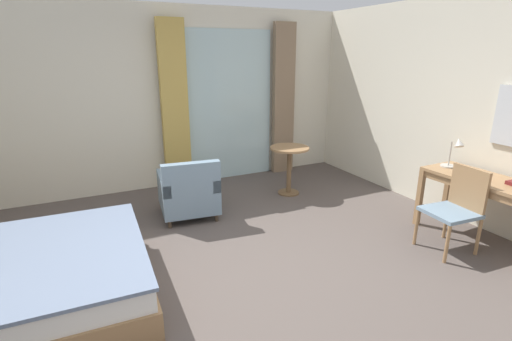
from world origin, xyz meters
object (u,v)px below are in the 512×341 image
at_px(desk_chair, 457,205).
at_px(armchair_by_window, 189,192).
at_px(desk_lamp, 455,151).
at_px(bed, 11,285).
at_px(writing_desk, 486,187).
at_px(round_cafe_table, 289,160).

distance_m(desk_chair, armchair_by_window, 3.13).
bearing_deg(desk_lamp, bed, 174.34).
distance_m(bed, desk_chair, 4.27).
height_order(desk_chair, desk_lamp, desk_lamp).
xyz_separation_m(writing_desk, armchair_by_window, (-2.75, 2.10, -0.32)).
relative_size(bed, armchair_by_window, 2.49).
relative_size(bed, round_cafe_table, 2.90).
relative_size(bed, writing_desk, 1.60).
distance_m(bed, round_cafe_table, 3.72).
bearing_deg(round_cafe_table, desk_lamp, -58.82).
bearing_deg(desk_lamp, round_cafe_table, 121.18).
xyz_separation_m(desk_lamp, round_cafe_table, (-1.11, 1.84, -0.44)).
bearing_deg(round_cafe_table, desk_chair, -71.83).
bearing_deg(desk_lamp, desk_chair, -133.97).
distance_m(bed, desk_lamp, 4.63).
bearing_deg(round_cafe_table, writing_desk, -62.87).
relative_size(armchair_by_window, round_cafe_table, 1.17).
relative_size(desk_chair, desk_lamp, 2.21).
distance_m(desk_chair, round_cafe_table, 2.35).
xyz_separation_m(desk_chair, desk_lamp, (0.38, 0.39, 0.46)).
bearing_deg(writing_desk, round_cafe_table, 117.13).
bearing_deg(bed, round_cafe_table, 21.99).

